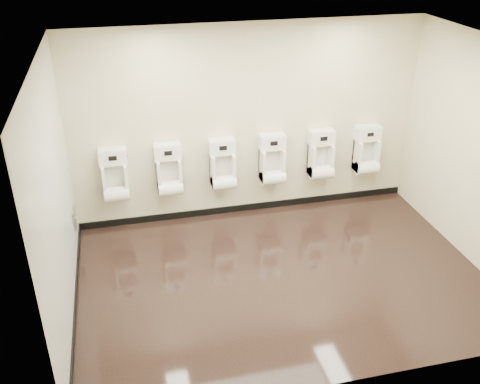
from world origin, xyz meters
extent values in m
cube|color=black|center=(0.00, 0.00, 0.00)|extent=(5.00, 3.50, 0.00)
cube|color=white|center=(0.00, 0.00, 2.80)|extent=(5.00, 3.50, 0.00)
cube|color=beige|center=(0.00, 1.75, 1.40)|extent=(5.00, 0.02, 2.80)
cube|color=beige|center=(0.00, -1.75, 1.40)|extent=(5.00, 0.02, 2.80)
cube|color=beige|center=(-2.50, 0.00, 1.40)|extent=(0.02, 3.50, 2.80)
cube|color=silver|center=(-2.50, 0.00, 1.40)|extent=(0.01, 3.50, 2.80)
cube|color=black|center=(0.00, 1.74, 0.05)|extent=(5.00, 0.02, 0.10)
cube|color=black|center=(-2.49, 0.00, 0.05)|extent=(0.02, 3.50, 0.10)
cube|color=#9E9EA3|center=(-2.48, 1.20, 0.50)|extent=(0.03, 0.25, 0.25)
cylinder|color=silver|center=(-2.46, 1.20, 0.50)|extent=(0.02, 0.04, 0.04)
cube|color=white|center=(-1.91, 1.63, 0.78)|extent=(0.34, 0.24, 0.48)
cube|color=silver|center=(-1.91, 1.71, 0.82)|extent=(0.25, 0.01, 0.36)
cylinder|color=white|center=(-1.91, 1.56, 0.60)|extent=(0.34, 0.21, 0.21)
cube|color=white|center=(-1.91, 1.66, 1.12)|extent=(0.38, 0.18, 0.21)
cube|color=black|center=(-1.91, 1.57, 1.14)|extent=(0.09, 0.01, 0.05)
cube|color=silver|center=(-1.91, 1.57, 1.14)|extent=(0.11, 0.01, 0.07)
cylinder|color=silver|center=(-1.72, 1.66, 1.12)|extent=(0.01, 0.03, 0.03)
cube|color=white|center=(-1.17, 1.63, 0.78)|extent=(0.34, 0.24, 0.48)
cube|color=silver|center=(-1.17, 1.71, 0.82)|extent=(0.25, 0.01, 0.36)
cylinder|color=white|center=(-1.17, 1.56, 0.60)|extent=(0.34, 0.21, 0.21)
cube|color=white|center=(-1.17, 1.66, 1.12)|extent=(0.38, 0.18, 0.21)
cube|color=black|center=(-1.17, 1.57, 1.14)|extent=(0.09, 0.01, 0.05)
cube|color=silver|center=(-1.17, 1.57, 1.14)|extent=(0.11, 0.01, 0.07)
cylinder|color=silver|center=(-0.98, 1.66, 1.12)|extent=(0.01, 0.03, 0.03)
cube|color=white|center=(-0.41, 1.63, 0.78)|extent=(0.34, 0.24, 0.48)
cube|color=silver|center=(-0.41, 1.71, 0.82)|extent=(0.25, 0.01, 0.36)
cylinder|color=white|center=(-0.41, 1.56, 0.60)|extent=(0.34, 0.21, 0.21)
cube|color=white|center=(-0.41, 1.66, 1.12)|extent=(0.38, 0.18, 0.21)
cube|color=black|center=(-0.41, 1.57, 1.14)|extent=(0.09, 0.01, 0.05)
cube|color=silver|center=(-0.41, 1.57, 1.14)|extent=(0.11, 0.01, 0.07)
cylinder|color=silver|center=(-0.21, 1.66, 1.12)|extent=(0.01, 0.03, 0.03)
cube|color=white|center=(0.33, 1.63, 0.78)|extent=(0.34, 0.24, 0.48)
cube|color=silver|center=(0.33, 1.71, 0.82)|extent=(0.25, 0.01, 0.36)
cylinder|color=white|center=(0.33, 1.56, 0.60)|extent=(0.34, 0.21, 0.21)
cube|color=white|center=(0.33, 1.66, 1.12)|extent=(0.38, 0.18, 0.21)
cube|color=black|center=(0.33, 1.57, 1.14)|extent=(0.09, 0.01, 0.05)
cube|color=silver|center=(0.33, 1.57, 1.14)|extent=(0.11, 0.01, 0.07)
cylinder|color=silver|center=(0.52, 1.66, 1.12)|extent=(0.01, 0.03, 0.03)
cube|color=white|center=(1.08, 1.63, 0.78)|extent=(0.34, 0.24, 0.48)
cube|color=silver|center=(1.08, 1.71, 0.82)|extent=(0.25, 0.01, 0.36)
cylinder|color=white|center=(1.08, 1.56, 0.60)|extent=(0.34, 0.21, 0.21)
cube|color=white|center=(1.08, 1.66, 1.12)|extent=(0.38, 0.18, 0.21)
cube|color=black|center=(1.08, 1.57, 1.14)|extent=(0.09, 0.01, 0.05)
cube|color=silver|center=(1.08, 1.57, 1.14)|extent=(0.11, 0.01, 0.07)
cylinder|color=silver|center=(1.27, 1.66, 1.12)|extent=(0.01, 0.03, 0.03)
cube|color=white|center=(1.81, 1.63, 0.78)|extent=(0.34, 0.24, 0.48)
cube|color=silver|center=(1.81, 1.71, 0.82)|extent=(0.25, 0.01, 0.36)
cylinder|color=white|center=(1.81, 1.56, 0.60)|extent=(0.34, 0.21, 0.21)
cube|color=white|center=(1.81, 1.66, 1.12)|extent=(0.38, 0.18, 0.21)
cube|color=black|center=(1.81, 1.57, 1.14)|extent=(0.09, 0.01, 0.05)
cube|color=silver|center=(1.81, 1.57, 1.14)|extent=(0.11, 0.01, 0.07)
cylinder|color=silver|center=(2.01, 1.66, 1.12)|extent=(0.01, 0.03, 0.03)
camera|label=1|loc=(-1.75, -5.14, 4.06)|focal=40.00mm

